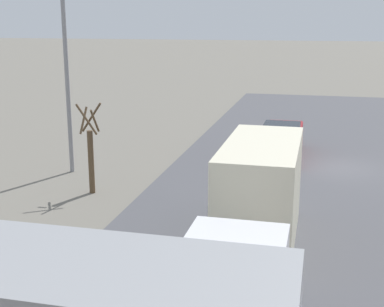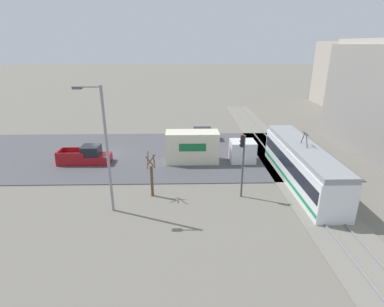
{
  "view_description": "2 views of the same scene",
  "coord_description": "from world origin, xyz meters",
  "px_view_note": "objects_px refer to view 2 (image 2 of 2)",
  "views": [
    {
      "loc": [
        0.95,
        26.26,
        7.19
      ],
      "look_at": [
        5.56,
        7.2,
        2.23
      ],
      "focal_mm": 50.0,
      "sensor_mm": 36.0,
      "label": 1
    },
    {
      "loc": [
        32.61,
        9.01,
        12.02
      ],
      "look_at": [
        4.26,
        9.71,
        1.58
      ],
      "focal_mm": 28.0,
      "sensor_mm": 36.0,
      "label": 2
    }
  ],
  "objects_px": {
    "traffic_light_pole": "(242,158)",
    "light_rail_tram": "(301,165)",
    "pickup_truck": "(86,156)",
    "box_truck": "(204,148)",
    "street_lamp_near_crossing": "(104,144)",
    "street_tree": "(152,177)",
    "sedan_car_0": "(202,135)"
  },
  "relations": [
    {
      "from": "traffic_light_pole",
      "to": "light_rail_tram",
      "type": "bearing_deg",
      "value": 112.52
    },
    {
      "from": "pickup_truck",
      "to": "traffic_light_pole",
      "type": "bearing_deg",
      "value": 63.05
    },
    {
      "from": "traffic_light_pole",
      "to": "box_truck",
      "type": "bearing_deg",
      "value": -162.18
    },
    {
      "from": "box_truck",
      "to": "street_lamp_near_crossing",
      "type": "distance_m",
      "value": 13.05
    },
    {
      "from": "light_rail_tram",
      "to": "box_truck",
      "type": "relative_size",
      "value": 1.48
    },
    {
      "from": "traffic_light_pole",
      "to": "street_tree",
      "type": "xyz_separation_m",
      "value": [
        -0.31,
        -7.34,
        -1.7
      ]
    },
    {
      "from": "sedan_car_0",
      "to": "street_lamp_near_crossing",
      "type": "distance_m",
      "value": 19.81
    },
    {
      "from": "light_rail_tram",
      "to": "pickup_truck",
      "type": "bearing_deg",
      "value": -104.05
    },
    {
      "from": "light_rail_tram",
      "to": "street_lamp_near_crossing",
      "type": "distance_m",
      "value": 17.12
    },
    {
      "from": "light_rail_tram",
      "to": "pickup_truck",
      "type": "distance_m",
      "value": 21.62
    },
    {
      "from": "sedan_car_0",
      "to": "street_tree",
      "type": "bearing_deg",
      "value": -18.32
    },
    {
      "from": "traffic_light_pole",
      "to": "street_tree",
      "type": "bearing_deg",
      "value": -92.39
    },
    {
      "from": "light_rail_tram",
      "to": "street_tree",
      "type": "xyz_separation_m",
      "value": [
        2.12,
        -13.2,
        -0.05
      ]
    },
    {
      "from": "sedan_car_0",
      "to": "pickup_truck",
      "type": "bearing_deg",
      "value": -58.41
    },
    {
      "from": "light_rail_tram",
      "to": "sedan_car_0",
      "type": "xyz_separation_m",
      "value": [
        -13.12,
        -8.15,
        -1.06
      ]
    },
    {
      "from": "street_lamp_near_crossing",
      "to": "pickup_truck",
      "type": "bearing_deg",
      "value": -153.52
    },
    {
      "from": "pickup_truck",
      "to": "sedan_car_0",
      "type": "relative_size",
      "value": 1.21
    },
    {
      "from": "light_rail_tram",
      "to": "street_tree",
      "type": "relative_size",
      "value": 3.63
    },
    {
      "from": "pickup_truck",
      "to": "sedan_car_0",
      "type": "xyz_separation_m",
      "value": [
        -7.87,
        12.8,
        -0.06
      ]
    },
    {
      "from": "traffic_light_pole",
      "to": "street_lamp_near_crossing",
      "type": "height_order",
      "value": "street_lamp_near_crossing"
    },
    {
      "from": "street_lamp_near_crossing",
      "to": "traffic_light_pole",
      "type": "bearing_deg",
      "value": 100.84
    },
    {
      "from": "box_truck",
      "to": "street_lamp_near_crossing",
      "type": "height_order",
      "value": "street_lamp_near_crossing"
    },
    {
      "from": "light_rail_tram",
      "to": "street_lamp_near_crossing",
      "type": "bearing_deg",
      "value": -74.76
    },
    {
      "from": "box_truck",
      "to": "street_tree",
      "type": "xyz_separation_m",
      "value": [
        7.5,
        -4.83,
        0.14
      ]
    },
    {
      "from": "pickup_truck",
      "to": "street_lamp_near_crossing",
      "type": "xyz_separation_m",
      "value": [
        9.65,
        4.8,
        4.58
      ]
    },
    {
      "from": "light_rail_tram",
      "to": "pickup_truck",
      "type": "height_order",
      "value": "light_rail_tram"
    },
    {
      "from": "box_truck",
      "to": "street_tree",
      "type": "relative_size",
      "value": 2.46
    },
    {
      "from": "traffic_light_pole",
      "to": "sedan_car_0",
      "type": "bearing_deg",
      "value": -171.61
    },
    {
      "from": "box_truck",
      "to": "pickup_truck",
      "type": "distance_m",
      "value": 12.61
    },
    {
      "from": "light_rail_tram",
      "to": "street_lamp_near_crossing",
      "type": "height_order",
      "value": "street_lamp_near_crossing"
    },
    {
      "from": "street_tree",
      "to": "pickup_truck",
      "type": "bearing_deg",
      "value": -133.53
    },
    {
      "from": "light_rail_tram",
      "to": "pickup_truck",
      "type": "xyz_separation_m",
      "value": [
        -5.25,
        -20.95,
        -1.0
      ]
    }
  ]
}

